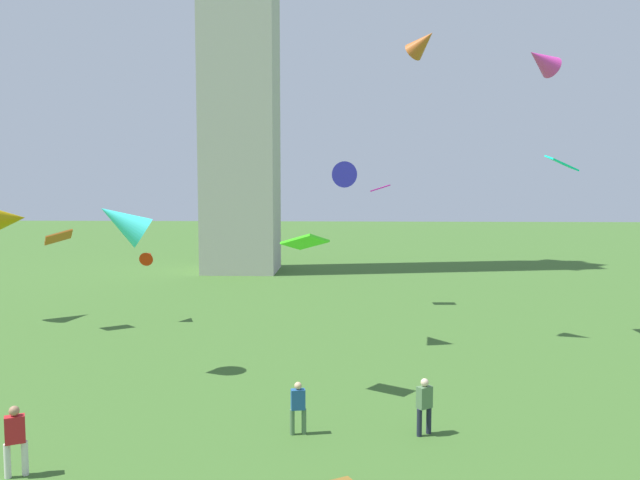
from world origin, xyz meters
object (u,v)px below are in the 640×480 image
object	(u,v)px
kite_flying_2	(423,43)
kite_flying_9	(340,174)
kite_flying_1	(6,219)
kite_flying_6	(59,237)
person_0	(424,403)
person_1	(15,437)
kite_flying_5	(148,256)
kite_flying_7	(541,60)
kite_flying_3	(380,188)
kite_flying_8	(305,242)
kite_flying_0	(122,221)
kite_flying_4	(562,163)
person_2	(298,405)

from	to	relation	value
kite_flying_2	kite_flying_9	bearing A→B (deg)	143.30
kite_flying_1	kite_flying_6	size ratio (longest dim) A/B	1.77
person_0	kite_flying_9	xyz separation A→B (m)	(-2.64, 10.73, 6.89)
person_0	person_1	world-z (taller)	person_1
kite_flying_5	kite_flying_9	size ratio (longest dim) A/B	0.63
kite_flying_9	kite_flying_6	bearing A→B (deg)	-24.98
person_1	kite_flying_7	distance (m)	21.97
kite_flying_3	kite_flying_7	distance (m)	15.22
person_0	kite_flying_3	distance (m)	21.31
kite_flying_3	kite_flying_8	xyz separation A→B (m)	(-3.46, -16.84, -1.76)
kite_flying_5	kite_flying_6	world-z (taller)	kite_flying_6
kite_flying_3	kite_flying_2	bearing A→B (deg)	-81.92
kite_flying_5	kite_flying_3	bearing A→B (deg)	-161.61
kite_flying_2	kite_flying_8	world-z (taller)	kite_flying_2
kite_flying_5	kite_flying_8	bearing A→B (deg)	124.70
kite_flying_6	kite_flying_7	xyz separation A→B (m)	(22.07, -6.05, 7.46)
kite_flying_3	kite_flying_5	world-z (taller)	kite_flying_3
person_0	kite_flying_0	size ratio (longest dim) A/B	0.68
person_0	kite_flying_0	world-z (taller)	kite_flying_0
person_1	kite_flying_3	xyz separation A→B (m)	(10.37, 23.57, 6.13)
kite_flying_7	kite_flying_0	bearing A→B (deg)	-114.06
kite_flying_6	kite_flying_5	bearing A→B (deg)	169.92
kite_flying_1	kite_flying_7	bearing A→B (deg)	-166.55
kite_flying_3	kite_flying_5	xyz separation A→B (m)	(-12.67, -5.03, -3.63)
kite_flying_3	kite_flying_4	size ratio (longest dim) A/B	0.81
kite_flying_2	kite_flying_8	xyz separation A→B (m)	(-4.84, -7.70, -8.37)
kite_flying_2	kite_flying_1	bearing A→B (deg)	124.51
person_2	kite_flying_7	world-z (taller)	kite_flying_7
kite_flying_7	kite_flying_9	xyz separation A→B (m)	(-7.83, 3.61, -4.34)
person_0	kite_flying_7	distance (m)	14.28
kite_flying_6	kite_flying_1	bearing A→B (deg)	-69.79
person_2	kite_flying_5	xyz separation A→B (m)	(-9.25, 15.48, 2.64)
kite_flying_4	kite_flying_3	bearing A→B (deg)	127.74
kite_flying_2	kite_flying_4	bearing A→B (deg)	-29.59
kite_flying_5	kite_flying_8	distance (m)	15.09
person_2	kite_flying_0	size ratio (longest dim) A/B	0.63
kite_flying_3	kite_flying_9	world-z (taller)	kite_flying_9
person_1	kite_flying_4	xyz separation A→B (m)	(18.74, 16.30, 7.38)
kite_flying_6	kite_flying_7	distance (m)	24.07
kite_flying_9	person_2	bearing A→B (deg)	68.97
kite_flying_2	kite_flying_7	size ratio (longest dim) A/B	1.02
person_0	kite_flying_8	world-z (taller)	kite_flying_8
person_2	kite_flying_2	bearing A→B (deg)	55.73
person_1	kite_flying_1	xyz separation A→B (m)	(-10.07, 18.62, 4.48)
kite_flying_4	kite_flying_7	size ratio (longest dim) A/B	0.84
kite_flying_0	kite_flying_8	distance (m)	7.34
kite_flying_6	person_1	bearing A→B (deg)	71.27
kite_flying_4	kite_flying_6	xyz separation A→B (m)	(-24.93, 0.05, -3.68)
kite_flying_8	person_2	bearing A→B (deg)	128.93
kite_flying_0	kite_flying_1	world-z (taller)	kite_flying_0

